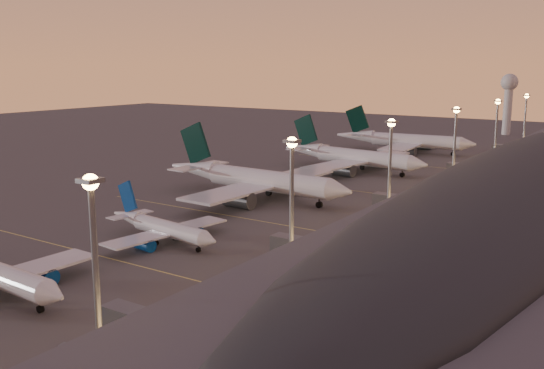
# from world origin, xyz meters

# --- Properties ---
(ground) EXTENTS (700.00, 700.00, 0.00)m
(ground) POSITION_xyz_m (0.00, 0.00, 0.00)
(ground) COLOR #464340
(airliner_narrow_north) EXTENTS (33.38, 30.03, 11.92)m
(airliner_narrow_north) POSITION_xyz_m (-2.36, 9.17, 3.08)
(airliner_narrow_north) COLOR silver
(airliner_narrow_north) RESTS_ON ground
(airliner_wide_near) EXTENTS (63.51, 57.80, 20.34)m
(airliner_wide_near) POSITION_xyz_m (-11.68, 55.92, 5.24)
(airliner_wide_near) COLOR silver
(airliner_wide_near) RESTS_ON ground
(airliner_wide_mid) EXTENTS (59.43, 54.57, 19.02)m
(airliner_wide_mid) POSITION_xyz_m (-8.85, 112.03, 4.90)
(airliner_wide_mid) COLOR silver
(airliner_wide_mid) RESTS_ON ground
(airliner_wide_far) EXTENTS (61.39, 56.09, 19.64)m
(airliner_wide_far) POSITION_xyz_m (-10.83, 165.87, 5.06)
(airliner_wide_far) COLOR silver
(airliner_wide_far) RESTS_ON ground
(terminal_building) EXTENTS (56.35, 255.00, 17.46)m
(terminal_building) POSITION_xyz_m (61.84, 72.47, 8.78)
(terminal_building) COLOR #4C4C50
(terminal_building) RESTS_ON ground
(light_masts) EXTENTS (2.20, 217.20, 25.90)m
(light_masts) POSITION_xyz_m (36.00, 65.00, 17.55)
(light_masts) COLOR gray
(light_masts) RESTS_ON ground
(radar_tower) EXTENTS (9.00, 9.00, 32.50)m
(radar_tower) POSITION_xyz_m (10.00, 260.00, 21.87)
(radar_tower) COLOR silver
(radar_tower) RESTS_ON ground
(lane_markings) EXTENTS (90.00, 180.36, 0.00)m
(lane_markings) POSITION_xyz_m (0.00, 40.00, 0.01)
(lane_markings) COLOR #D8C659
(lane_markings) RESTS_ON ground
(baggage_tug_a) EXTENTS (3.78, 2.23, 1.06)m
(baggage_tug_a) POSITION_xyz_m (23.64, -34.36, 0.48)
(baggage_tug_a) COLOR orange
(baggage_tug_a) RESTS_ON ground
(baggage_tug_b) EXTENTS (3.39, 1.94, 0.95)m
(baggage_tug_b) POSITION_xyz_m (23.30, -25.22, 0.44)
(baggage_tug_b) COLOR orange
(baggage_tug_b) RESTS_ON ground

